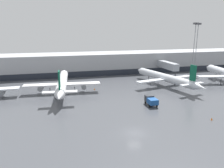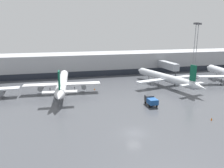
% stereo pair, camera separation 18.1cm
% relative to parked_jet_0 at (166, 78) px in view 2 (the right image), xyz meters
% --- Properties ---
extents(ground_plane, '(320.00, 320.00, 0.00)m').
position_rel_parked_jet_0_xyz_m(ground_plane, '(-23.05, -30.89, -3.02)').
color(ground_plane, '#424449').
extents(terminal_building, '(160.00, 30.28, 9.00)m').
position_rel_parked_jet_0_xyz_m(terminal_building, '(-22.91, 31.03, 1.47)').
color(terminal_building, '#9EA0A5').
rests_on(terminal_building, ground_plane).
extents(parked_jet_0, '(22.80, 33.76, 9.10)m').
position_rel_parked_jet_0_xyz_m(parked_jet_0, '(0.00, 0.00, 0.00)').
color(parked_jet_0, silver).
rests_on(parked_jet_0, ground_plane).
extents(parked_jet_3, '(23.27, 34.11, 9.09)m').
position_rel_parked_jet_0_xyz_m(parked_jet_3, '(-34.87, 0.40, 0.23)').
color(parked_jet_3, white).
rests_on(parked_jet_3, ground_plane).
extents(service_truck_1, '(2.31, 4.47, 2.32)m').
position_rel_parked_jet_0_xyz_m(service_truck_1, '(-13.27, -17.06, -1.64)').
color(service_truck_1, '#19478C').
rests_on(service_truck_1, ground_plane).
extents(traffic_cone_1, '(0.41, 0.41, 0.59)m').
position_rel_parked_jet_0_xyz_m(traffic_cone_1, '(-24.67, 1.76, -2.73)').
color(traffic_cone_1, orange).
rests_on(traffic_cone_1, ground_plane).
extents(traffic_cone_3, '(0.40, 0.40, 0.65)m').
position_rel_parked_jet_0_xyz_m(traffic_cone_3, '(-4.68, -29.39, -2.70)').
color(traffic_cone_3, orange).
rests_on(traffic_cone_3, ground_plane).
extents(apron_light_mast_0, '(1.80, 1.80, 22.11)m').
position_rel_parked_jet_0_xyz_m(apron_light_mast_0, '(24.96, 19.03, 13.98)').
color(apron_light_mast_0, gray).
rests_on(apron_light_mast_0, ground_plane).
extents(apron_light_mast_2, '(1.80, 1.80, 22.28)m').
position_rel_parked_jet_0_xyz_m(apron_light_mast_2, '(24.51, 20.14, 14.10)').
color(apron_light_mast_2, gray).
rests_on(apron_light_mast_2, ground_plane).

